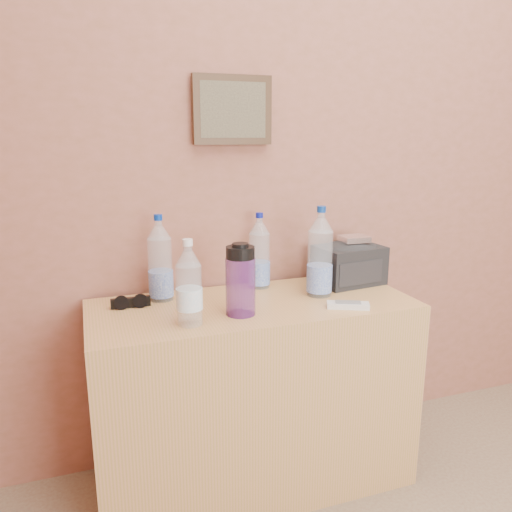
{
  "coord_description": "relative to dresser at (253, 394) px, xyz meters",
  "views": [
    {
      "loc": [
        -1.07,
        0.13,
        1.31
      ],
      "look_at": [
        -0.52,
        1.71,
        0.9
      ],
      "focal_mm": 35.0,
      "sensor_mm": 36.0,
      "label": 1
    }
  ],
  "objects": [
    {
      "name": "pet_large_c",
      "position": [
        0.09,
        0.18,
        0.49
      ],
      "size": [
        0.08,
        0.08,
        0.3
      ],
      "rotation": [
        0.0,
        0.0,
        -0.43
      ],
      "color": "white",
      "rests_on": "dresser"
    },
    {
      "name": "pet_small",
      "position": [
        -0.26,
        -0.13,
        0.48
      ],
      "size": [
        0.08,
        0.08,
        0.28
      ],
      "rotation": [
        0.0,
        0.0,
        -0.29
      ],
      "color": "silver",
      "rests_on": "dresser"
    },
    {
      "name": "foil_packet",
      "position": [
        0.46,
        0.1,
        0.55
      ],
      "size": [
        0.11,
        0.09,
        0.02
      ],
      "primitive_type": "cube",
      "rotation": [
        0.0,
        0.0,
        -0.04
      ],
      "color": "silver",
      "rests_on": "toiletry_bag"
    },
    {
      "name": "dresser",
      "position": [
        0.0,
        0.0,
        0.0
      ],
      "size": [
        1.16,
        0.48,
        0.72
      ],
      "primitive_type": "cube",
      "color": "#9F7747",
      "rests_on": "ground"
    },
    {
      "name": "pet_large_b",
      "position": [
        -0.3,
        0.15,
        0.5
      ],
      "size": [
        0.09,
        0.09,
        0.31
      ],
      "rotation": [
        0.0,
        0.0,
        -0.29
      ],
      "color": "silver",
      "rests_on": "dresser"
    },
    {
      "name": "picture_frame",
      "position": [
        0.0,
        0.24,
        1.04
      ],
      "size": [
        0.3,
        0.03,
        0.25
      ],
      "primitive_type": null,
      "color": "#382311",
      "rests_on": "room_shell"
    },
    {
      "name": "nalgene_bottle",
      "position": [
        -0.08,
        -0.09,
        0.48
      ],
      "size": [
        0.1,
        0.1,
        0.24
      ],
      "rotation": [
        0.0,
        0.0,
        0.22
      ],
      "color": "#682B82",
      "rests_on": "dresser"
    },
    {
      "name": "pet_large_d",
      "position": [
        0.26,
        0.01,
        0.51
      ],
      "size": [
        0.09,
        0.09,
        0.34
      ],
      "rotation": [
        0.0,
        0.0,
        0.0
      ],
      "color": "silver",
      "rests_on": "dresser"
    },
    {
      "name": "ac_remote",
      "position": [
        0.29,
        -0.16,
        0.37
      ],
      "size": [
        0.15,
        0.1,
        0.02
      ],
      "primitive_type": "cube",
      "rotation": [
        0.0,
        0.0,
        -0.43
      ],
      "color": "white",
      "rests_on": "dresser"
    },
    {
      "name": "toiletry_bag",
      "position": [
        0.45,
        0.11,
        0.45
      ],
      "size": [
        0.28,
        0.21,
        0.17
      ],
      "primitive_type": null,
      "rotation": [
        0.0,
        0.0,
        0.13
      ],
      "color": "black",
      "rests_on": "dresser"
    },
    {
      "name": "sunglasses",
      "position": [
        -0.42,
        0.1,
        0.38
      ],
      "size": [
        0.14,
        0.05,
        0.04
      ],
      "primitive_type": null,
      "rotation": [
        0.0,
        0.0,
        -0.03
      ],
      "color": "black",
      "rests_on": "dresser"
    }
  ]
}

